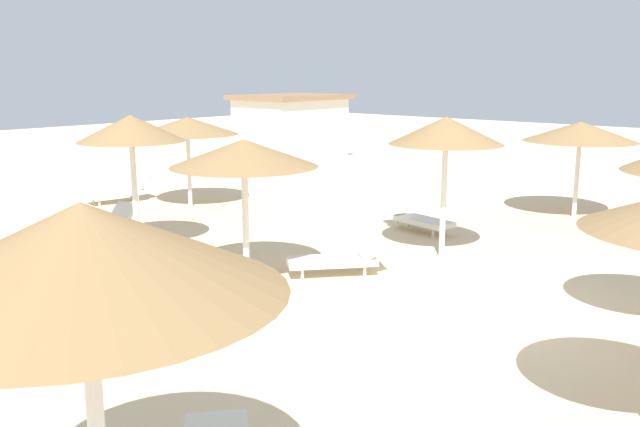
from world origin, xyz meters
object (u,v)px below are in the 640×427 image
(parasol_3, at_px, (244,153))
(parasol_4, at_px, (131,129))
(parasol_6, at_px, (187,126))
(lounger_3, at_px, (339,259))
(beach_cabana, at_px, (291,128))
(parasol_7, at_px, (580,132))
(lounger_6, at_px, (120,191))
(parasol_0, at_px, (83,251))
(lounger_4, at_px, (101,227))
(parasol_1, at_px, (446,131))
(lounger_1, at_px, (417,218))

(parasol_3, distance_m, parasol_4, 3.44)
(parasol_6, xyz_separation_m, lounger_3, (-2.35, -7.54, -2.00))
(parasol_3, height_order, beach_cabana, beach_cabana)
(parasol_7, bearing_deg, parasol_4, 149.78)
(parasol_6, distance_m, lounger_6, 3.05)
(parasol_4, distance_m, parasol_7, 11.37)
(lounger_3, distance_m, beach_cabana, 16.58)
(parasol_0, relative_size, parasol_7, 1.04)
(parasol_4, height_order, beach_cabana, parasol_4)
(parasol_6, xyz_separation_m, lounger_4, (-3.89, -1.69, -1.99))
(parasol_1, distance_m, beach_cabana, 15.68)
(parasol_3, bearing_deg, parasol_1, -23.40)
(parasol_7, relative_size, lounger_1, 1.50)
(parasol_4, xyz_separation_m, lounger_3, (1.58, -4.35, -2.34))
(parasol_0, bearing_deg, lounger_1, 23.03)
(parasol_1, height_order, parasol_4, parasol_4)
(lounger_4, xyz_separation_m, beach_cabana, (12.85, 6.22, 1.13))
(parasol_6, distance_m, parasol_7, 10.69)
(lounger_1, height_order, lounger_4, lounger_1)
(lounger_3, relative_size, lounger_4, 0.97)
(parasol_3, xyz_separation_m, lounger_4, (0.00, 4.93, -2.09))
(lounger_3, bearing_deg, parasol_0, -151.81)
(lounger_6, bearing_deg, parasol_7, -58.00)
(parasol_0, relative_size, beach_cabana, 0.67)
(parasol_1, bearing_deg, lounger_6, 95.82)
(lounger_6, bearing_deg, parasol_1, -84.18)
(parasol_4, xyz_separation_m, parasol_7, (9.82, -5.72, -0.38))
(beach_cabana, bearing_deg, parasol_4, -149.10)
(parasol_0, xyz_separation_m, lounger_6, (8.82, 13.63, -2.37))
(lounger_3, relative_size, beach_cabana, 0.42)
(beach_cabana, bearing_deg, lounger_4, -154.18)
(parasol_4, height_order, lounger_1, parasol_4)
(lounger_6, height_order, beach_cabana, beach_cabana)
(parasol_3, distance_m, lounger_4, 5.36)
(parasol_0, height_order, lounger_3, parasol_0)
(parasol_4, relative_size, parasol_7, 1.01)
(parasol_6, relative_size, lounger_4, 1.49)
(parasol_0, xyz_separation_m, parasol_1, (9.88, 3.19, -0.05))
(parasol_3, xyz_separation_m, beach_cabana, (12.86, 11.15, -0.96))
(parasol_3, relative_size, parasol_7, 0.92)
(lounger_3, bearing_deg, parasol_6, 72.72)
(lounger_4, bearing_deg, lounger_6, 52.45)
(lounger_1, relative_size, lounger_3, 1.03)
(parasol_3, bearing_deg, parasol_4, 90.57)
(parasol_0, bearing_deg, parasol_4, 54.88)
(lounger_3, distance_m, lounger_4, 6.05)
(parasol_4, distance_m, lounger_4, 2.77)
(lounger_1, bearing_deg, parasol_4, 148.72)
(parasol_1, relative_size, beach_cabana, 0.65)
(parasol_4, xyz_separation_m, parasol_6, (3.93, 3.19, -0.34))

